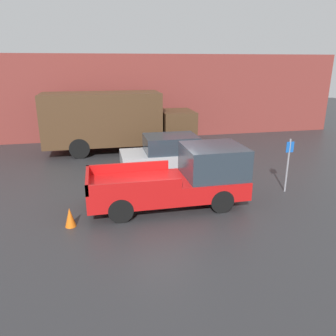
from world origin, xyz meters
TOP-DOWN VIEW (x-y plane):
  - ground_plane at (0.00, 0.00)m, footprint 60.00×60.00m
  - building_wall at (0.00, 10.50)m, footprint 28.00×0.15m
  - pickup_truck at (0.49, -0.14)m, footprint 5.30×2.10m
  - car at (0.86, 3.61)m, footprint 4.24×1.95m
  - delivery_truck at (-1.34, 7.54)m, footprint 8.10×2.42m
  - parking_sign at (4.63, 0.11)m, footprint 0.30×0.07m
  - newspaper_box at (0.52, 10.17)m, footprint 0.45×0.40m
  - traffic_cone at (-3.21, -1.05)m, footprint 0.33×0.33m

SIDE VIEW (x-z plane):
  - ground_plane at x=0.00m, z-range 0.00..0.00m
  - traffic_cone at x=-3.21m, z-range 0.00..0.60m
  - newspaper_box at x=0.52m, z-range 0.00..1.05m
  - car at x=0.86m, z-range 0.01..1.62m
  - pickup_truck at x=0.49m, z-range -0.06..1.96m
  - parking_sign at x=4.63m, z-range 0.14..2.20m
  - delivery_truck at x=-1.34m, z-range 0.14..3.33m
  - building_wall at x=0.00m, z-range 0.00..5.21m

